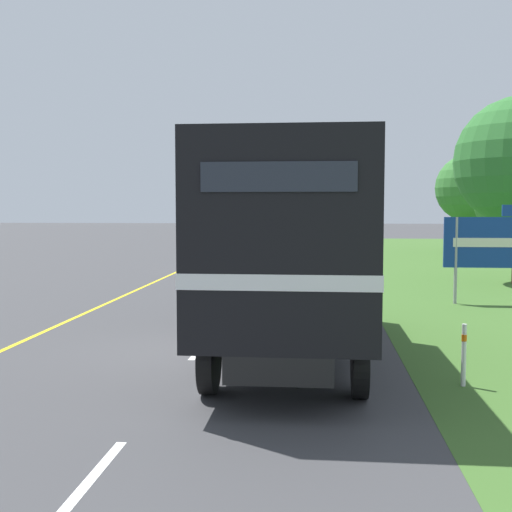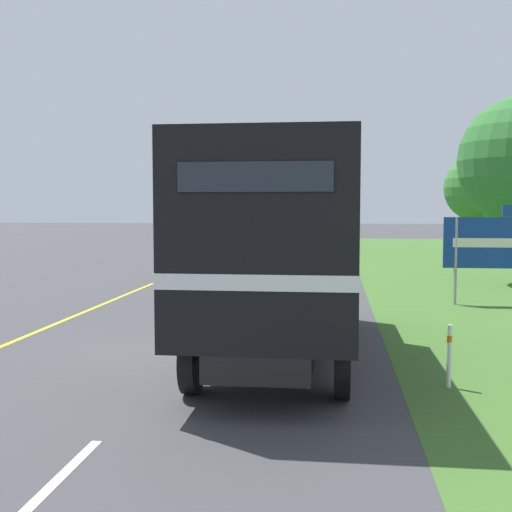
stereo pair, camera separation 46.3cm
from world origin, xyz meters
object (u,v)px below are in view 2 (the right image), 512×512
(horse_trailer_truck, at_px, (280,244))
(roadside_tree_far, at_px, (479,188))
(lead_car_black_ahead, at_px, (322,236))
(delineator_post, at_px, (449,354))
(highway_sign, at_px, (488,244))
(lead_car_white, at_px, (230,246))

(horse_trailer_truck, relative_size, roadside_tree_far, 1.36)
(lead_car_black_ahead, relative_size, roadside_tree_far, 0.73)
(delineator_post, bearing_deg, horse_trailer_truck, 148.79)
(lead_car_black_ahead, bearing_deg, roadside_tree_far, 0.50)
(horse_trailer_truck, xyz_separation_m, highway_sign, (5.15, 6.94, -0.34))
(horse_trailer_truck, bearing_deg, lead_car_white, 102.29)
(lead_car_black_ahead, distance_m, roadside_tree_far, 9.63)
(lead_car_white, height_order, roadside_tree_far, roadside_tree_far)
(horse_trailer_truck, height_order, delineator_post, horse_trailer_truck)
(horse_trailer_truck, bearing_deg, lead_car_black_ahead, 89.57)
(horse_trailer_truck, xyz_separation_m, delineator_post, (2.67, -1.62, -1.54))
(roadside_tree_far, height_order, delineator_post, roadside_tree_far)
(lead_car_black_ahead, height_order, roadside_tree_far, roadside_tree_far)
(highway_sign, bearing_deg, roadside_tree_far, 78.59)
(lead_car_black_ahead, bearing_deg, delineator_post, -85.24)
(highway_sign, height_order, roadside_tree_far, roadside_tree_far)
(horse_trailer_truck, height_order, lead_car_black_ahead, horse_trailer_truck)
(roadside_tree_far, bearing_deg, delineator_post, -102.80)
(roadside_tree_far, bearing_deg, horse_trailer_truck, -108.55)
(lead_car_black_ahead, distance_m, highway_sign, 21.57)
(roadside_tree_far, bearing_deg, highway_sign, -101.41)
(lead_car_white, distance_m, highway_sign, 12.78)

